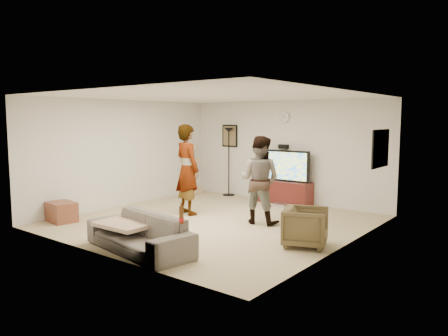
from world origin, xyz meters
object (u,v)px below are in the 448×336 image
Objects in this scene: sofa at (139,233)px; beer_bottle at (181,215)px; person_left at (187,170)px; armchair at (306,227)px; tv_stand at (285,192)px; side_table at (62,212)px; floor_lamp at (229,162)px; cat_tree at (191,169)px; person_right at (260,180)px; tv at (286,166)px.

sofa is 1.00m from beer_bottle.
armchair is at bearing -173.70° from person_left.
side_table is at bearing -120.17° from tv_stand.
beer_bottle is (2.85, -4.83, -0.21)m from floor_lamp.
cat_tree is 4.03m from side_table.
cat_tree is 2.30× the size of side_table.
tv_stand is 4.92m from beer_bottle.
tv_stand is at bearing -1.46° from floor_lamp.
person_left is 0.98× the size of sofa.
armchair is 1.17× the size of side_table.
beer_bottle is at bearing 148.40° from person_left.
sofa is at bearing -7.27° from side_table.
floor_lamp is 1.05× the size of person_right.
cat_tree is at bearing -35.06° from person_right.
floor_lamp is at bearing -50.31° from person_right.
tv_stand is 1.89× the size of armchair.
beer_bottle is at bearing 8.68° from sofa.
sofa is (-0.45, -2.70, -0.58)m from person_right.
tv is at bearing 100.67° from sofa.
beer_bottle is 0.36× the size of armchair.
person_left reaches higher than tv.
sofa is at bearing -56.57° from cat_tree.
floor_lamp is at bearing 31.50° from armchair.
armchair is (1.46, -0.86, -0.55)m from person_right.
person_left is at bearing 0.21° from person_right.
side_table is (-0.80, -4.48, -0.71)m from floor_lamp.
side_table is (-2.74, 0.35, -0.09)m from sofa.
cat_tree is (-2.71, -0.43, 0.41)m from tv_stand.
armchair is (4.78, -2.51, -0.36)m from cat_tree.
tv is 2.17m from person_right.
sofa is at bearing 133.93° from person_left.
cat_tree is at bearing -32.36° from person_left.
armchair is (2.08, -2.94, 0.04)m from tv_stand.
armchair is at bearing -54.77° from tv_stand.
beer_bottle is at bearing -5.47° from side_table.
tv is 1.82× the size of armchair.
armchair reaches higher than side_table.
tv is 1.77m from floor_lamp.
sofa reaches higher than side_table.
floor_lamp is at bearing 178.54° from tv_stand.
cat_tree reaches higher than beer_bottle.
person_right is (3.32, -1.65, 0.18)m from cat_tree.
floor_lamp reaches higher than cat_tree.
sofa is at bearing 113.25° from armchair.
tv is 0.73× the size of person_right.
sofa reaches higher than tv_stand.
floor_lamp reaches higher than armchair.
person_right is (0.62, -2.08, -0.06)m from tv.
armchair reaches higher than sofa.
person_right is 2.91× the size of side_table.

